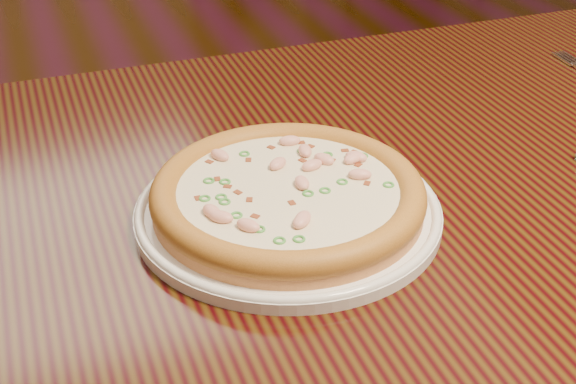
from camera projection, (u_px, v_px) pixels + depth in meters
name	position (u px, v px, depth m)	size (l,w,h in m)	color
ground	(78.00, 352.00, 1.73)	(9.00, 9.00, 0.00)	black
hero_table	(370.00, 247.00, 0.94)	(1.20, 0.80, 0.75)	black
plate	(288.00, 210.00, 0.81)	(0.31, 0.31, 0.02)	white
pizza	(288.00, 194.00, 0.80)	(0.28, 0.28, 0.03)	tan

